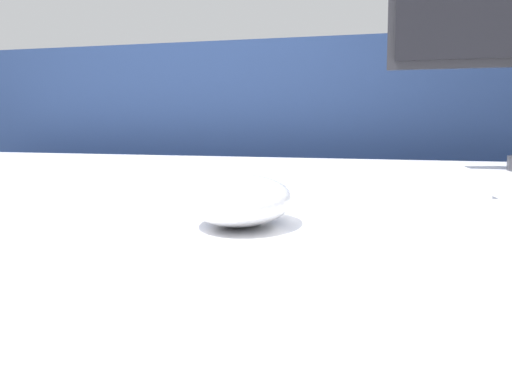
% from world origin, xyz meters
% --- Properties ---
extents(partition_panel, '(5.00, 0.03, 1.01)m').
position_xyz_m(partition_panel, '(0.00, 0.73, 0.51)').
color(partition_panel, navy).
rests_on(partition_panel, ground_plane).
extents(computer_mouse_near, '(0.08, 0.12, 0.03)m').
position_xyz_m(computer_mouse_near, '(-0.01, -0.13, 0.79)').
color(computer_mouse_near, white).
rests_on(computer_mouse_near, desk).
extents(keyboard, '(0.43, 0.18, 0.02)m').
position_xyz_m(keyboard, '(-0.05, 0.08, 0.78)').
color(keyboard, silver).
rests_on(keyboard, desk).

